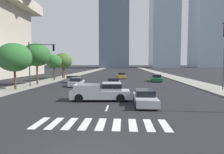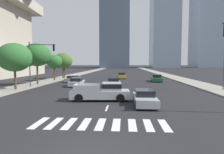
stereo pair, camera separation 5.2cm
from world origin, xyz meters
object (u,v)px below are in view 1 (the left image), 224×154
at_px(sedan_silver_4, 77,82).
at_px(sedan_silver_0, 73,79).
at_px(sedan_silver_2, 114,83).
at_px(street_tree_third, 54,61).
at_px(traffic_signal_far, 38,56).
at_px(street_tree_nearest, 14,57).
at_px(sedan_silver_3, 145,98).
at_px(street_tree_fourth, 63,61).
at_px(street_tree_fifth, 64,61).
at_px(sedan_green_1, 156,78).
at_px(street_lamp_east, 224,53).
at_px(pickup_truck, 103,92).
at_px(street_tree_second, 37,55).
at_px(sedan_gold_5, 121,76).

bearing_deg(sedan_silver_4, sedan_silver_0, 18.06).
height_order(sedan_silver_2, street_tree_third, street_tree_third).
relative_size(sedan_silver_0, traffic_signal_far, 0.70).
xyz_separation_m(traffic_signal_far, street_tree_nearest, (-1.74, -3.12, -0.22)).
bearing_deg(sedan_silver_3, street_tree_nearest, -116.23).
relative_size(street_tree_fourth, street_tree_fifth, 1.02).
relative_size(sedan_green_1, street_lamp_east, 0.61).
height_order(sedan_silver_2, street_tree_nearest, street_tree_nearest).
bearing_deg(sedan_silver_2, street_lamp_east, -106.91).
relative_size(sedan_silver_0, sedan_green_1, 0.92).
height_order(sedan_silver_4, street_tree_third, street_tree_third).
bearing_deg(sedan_silver_4, street_lamp_east, -103.39).
distance_m(sedan_silver_2, street_lamp_east, 15.06).
xyz_separation_m(pickup_truck, sedan_silver_3, (3.70, -1.68, -0.24)).
height_order(sedan_silver_0, street_tree_nearest, street_tree_nearest).
xyz_separation_m(sedan_silver_2, sedan_silver_3, (3.32, -12.57, -0.02)).
xyz_separation_m(sedan_green_1, traffic_signal_far, (-18.41, -10.71, 3.85)).
bearing_deg(sedan_silver_3, sedan_silver_4, -145.15).
bearing_deg(sedan_green_1, street_tree_fifth, -102.32).
relative_size(sedan_silver_3, street_tree_fourth, 0.80).
bearing_deg(sedan_silver_2, sedan_green_1, -43.23).
height_order(sedan_silver_3, street_tree_second, street_tree_second).
height_order(street_lamp_east, street_tree_third, street_lamp_east).
distance_m(pickup_truck, sedan_silver_0, 19.19).
bearing_deg(street_lamp_east, sedan_silver_2, 165.26).
height_order(sedan_silver_4, street_tree_fourth, street_tree_fourth).
relative_size(sedan_silver_2, traffic_signal_far, 0.67).
relative_size(street_tree_third, street_tree_fifth, 0.91).
bearing_deg(street_lamp_east, street_tree_nearest, -177.38).
distance_m(sedan_silver_4, street_lamp_east, 20.48).
height_order(pickup_truck, traffic_signal_far, traffic_signal_far).
relative_size(sedan_green_1, sedan_silver_3, 1.07).
distance_m(sedan_silver_0, street_lamp_east, 24.70).
height_order(sedan_green_1, street_tree_nearest, street_tree_nearest).
relative_size(sedan_silver_4, street_tree_fifth, 0.78).
distance_m(pickup_truck, street_tree_fifth, 29.15).
distance_m(sedan_silver_2, sedan_gold_5, 16.03).
relative_size(sedan_silver_2, street_tree_nearest, 0.73).
bearing_deg(street_lamp_east, traffic_signal_far, 175.54).
bearing_deg(traffic_signal_far, street_tree_fourth, 96.12).
relative_size(pickup_truck, sedan_silver_4, 1.27).
bearing_deg(street_tree_third, sedan_silver_0, -28.06).
height_order(sedan_silver_4, sedan_gold_5, sedan_gold_5).
height_order(sedan_silver_2, street_tree_fourth, street_tree_fourth).
relative_size(sedan_silver_3, street_tree_nearest, 0.77).
height_order(traffic_signal_far, street_tree_third, traffic_signal_far).
relative_size(traffic_signal_far, street_tree_second, 0.97).
bearing_deg(traffic_signal_far, sedan_green_1, 30.19).
xyz_separation_m(sedan_gold_5, street_tree_nearest, (-13.30, -20.89, 3.61)).
height_order(pickup_truck, sedan_gold_5, pickup_truck).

